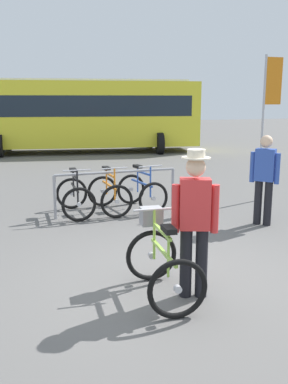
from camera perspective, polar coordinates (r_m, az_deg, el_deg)
ground_plane at (r=5.65m, az=4.25°, el=-11.44°), size 80.00×80.00×0.00m
bike_rack_rail at (r=8.61m, az=-3.66°, el=1.26°), size 2.51×0.10×0.88m
racked_bike_black at (r=8.65m, az=-9.10°, el=-0.63°), size 0.69×1.10×0.97m
racked_bike_orange at (r=8.80m, az=-4.62°, el=-0.30°), size 0.70×1.11×0.97m
racked_bike_blue at (r=9.00m, az=-0.31°, el=0.02°), size 0.82×1.18×0.97m
featured_bicycle at (r=5.07m, az=2.29°, el=-8.78°), size 0.74×1.20×0.97m
person_with_featured_bike at (r=4.90m, az=6.73°, el=-3.43°), size 0.50×0.32×1.72m
pedestrian_with_backpack at (r=8.07m, az=15.69°, el=2.28°), size 0.47×0.47×1.64m
bus_distant at (r=19.07m, az=-8.40°, el=10.45°), size 10.27×4.45×3.08m
banner_flag at (r=10.01m, az=16.21°, el=11.51°), size 0.45×0.05×3.20m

